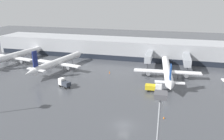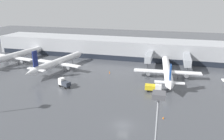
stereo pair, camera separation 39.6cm
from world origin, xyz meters
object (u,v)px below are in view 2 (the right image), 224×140
at_px(apron_light_mast_4, 158,114).
at_px(service_truck_0, 154,87).
at_px(service_truck_1, 64,83).
at_px(parked_jet_1, 58,62).
at_px(parked_jet_2, 167,70).
at_px(parked_jet_3, 13,56).
at_px(traffic_cone_1, 154,88).
at_px(traffic_cone_4, 110,72).
at_px(traffic_cone_0, 163,118).

bearing_deg(apron_light_mast_4, service_truck_0, 94.45).
distance_m(service_truck_1, apron_light_mast_4, 47.97).
xyz_separation_m(parked_jet_1, parked_jet_2, (44.15, 1.27, -0.26)).
height_order(parked_jet_2, parked_jet_3, parked_jet_3).
xyz_separation_m(traffic_cone_1, traffic_cone_4, (-18.57, 11.63, 0.07)).
relative_size(parked_jet_3, service_truck_1, 7.94).
relative_size(service_truck_0, traffic_cone_1, 8.19).
bearing_deg(parked_jet_2, parked_jet_1, 87.32).
height_order(parked_jet_3, service_truck_0, parked_jet_3).
distance_m(parked_jet_2, traffic_cone_4, 22.29).
bearing_deg(traffic_cone_4, parked_jet_1, -177.46).
bearing_deg(traffic_cone_0, apron_light_mast_4, -92.26).
bearing_deg(traffic_cone_0, parked_jet_1, 146.94).
bearing_deg(parked_jet_1, apron_light_mast_4, -127.43).
height_order(traffic_cone_4, apron_light_mast_4, apron_light_mast_4).
xyz_separation_m(traffic_cone_0, traffic_cone_1, (-3.60, 18.11, 0.03)).
xyz_separation_m(parked_jet_2, traffic_cone_4, (-22.14, -0.29, -2.59)).
height_order(parked_jet_2, service_truck_1, parked_jet_2).
bearing_deg(parked_jet_3, service_truck_0, -92.98).
bearing_deg(traffic_cone_4, parked_jet_3, 176.45).
height_order(parked_jet_2, service_truck_0, parked_jet_2).
height_order(parked_jet_3, traffic_cone_0, parked_jet_3).
relative_size(parked_jet_3, traffic_cone_4, 49.19).
distance_m(traffic_cone_0, traffic_cone_1, 18.46).
xyz_separation_m(parked_jet_3, traffic_cone_4, (46.73, -2.90, -2.77)).
height_order(traffic_cone_0, traffic_cone_4, traffic_cone_4).
xyz_separation_m(parked_jet_3, service_truck_1, (35.76, -20.46, -1.59)).
distance_m(parked_jet_3, traffic_cone_0, 76.29).
distance_m(parked_jet_2, service_truck_1, 37.64).
bearing_deg(service_truck_0, service_truck_1, -174.40).
relative_size(traffic_cone_0, traffic_cone_1, 0.89).
xyz_separation_m(service_truck_1, apron_light_mast_4, (32.29, -33.56, 11.49)).
bearing_deg(service_truck_1, parked_jet_1, -31.41).
distance_m(parked_jet_1, traffic_cone_1, 42.06).
bearing_deg(traffic_cone_1, apron_light_mast_4, -86.01).
bearing_deg(parked_jet_3, traffic_cone_0, -104.13).
height_order(parked_jet_1, service_truck_1, parked_jet_1).
xyz_separation_m(parked_jet_2, service_truck_0, (-3.73, -13.87, -1.44)).
distance_m(parked_jet_1, parked_jet_3, 25.03).
relative_size(service_truck_1, traffic_cone_0, 8.49).
distance_m(service_truck_0, apron_light_mast_4, 39.37).
distance_m(service_truck_0, traffic_cone_0, 16.63).
bearing_deg(service_truck_0, traffic_cone_0, -78.99).
distance_m(parked_jet_1, parked_jet_2, 44.17).
relative_size(service_truck_0, service_truck_1, 1.08).
relative_size(parked_jet_3, traffic_cone_1, 60.05).
relative_size(traffic_cone_4, apron_light_mast_4, 0.05).
bearing_deg(traffic_cone_1, parked_jet_3, 167.46).
bearing_deg(traffic_cone_4, parked_jet_2, 0.75).
bearing_deg(traffic_cone_1, service_truck_1, -168.64).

